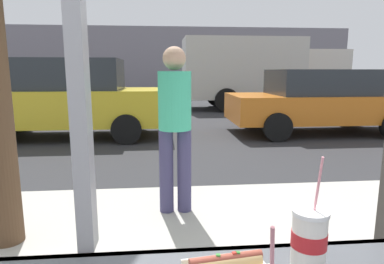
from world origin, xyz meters
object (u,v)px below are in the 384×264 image
Objects in this scene: parked_car_yellow at (67,98)px; pedestrian at (175,120)px; parked_car_orange at (319,101)px; hotdog_tray_far at (226,263)px; soda_cup_right at (309,238)px; box_truck at (260,71)px.

pedestrian is at bearing -64.20° from parked_car_yellow.
parked_car_yellow reaches higher than parked_car_orange.
parked_car_orange is (3.72, 7.13, -0.20)m from hotdog_tray_far.
box_truck is at bearing 74.16° from soda_cup_right.
parked_car_yellow reaches higher than pedestrian.
box_truck reaches higher than hotdog_tray_far.
soda_cup_right is at bearing -70.18° from parked_car_yellow.
parked_car_orange is (6.05, 0.00, -0.10)m from parked_car_yellow.
pedestrian is at bearing -128.38° from parked_car_orange.
box_truck reaches higher than parked_car_yellow.
parked_car_yellow is 6.06m from parked_car_orange.
parked_car_yellow is 1.06× the size of parked_car_orange.
soda_cup_right is 2.40m from pedestrian.
hotdog_tray_far is 0.06× the size of parked_car_orange.
hotdog_tray_far is at bearing -117.54° from parked_car_orange.
parked_car_yellow is at bearing -138.13° from box_truck.
hotdog_tray_far is 0.15× the size of pedestrian.
parked_car_yellow is 0.73× the size of box_truck.
parked_car_yellow is 5.27m from pedestrian.
pedestrian is at bearing -110.64° from box_truck.
parked_car_orange is 5.57m from box_truck.
parked_car_yellow is at bearing 108.15° from hotdog_tray_far.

